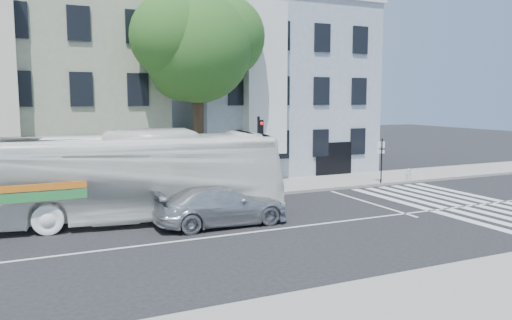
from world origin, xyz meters
TOP-DOWN VIEW (x-y plane):
  - ground at (0.00, 0.00)m, footprint 120.00×120.00m
  - sidewalk_far at (0.00, 8.00)m, footprint 80.00×4.00m
  - sidewalk_near at (0.00, -8.00)m, footprint 80.00×4.00m
  - building_left at (-7.00, 15.00)m, footprint 12.00×10.00m
  - building_right at (7.00, 15.00)m, footprint 12.00×10.00m
  - street_tree at (0.06, 8.74)m, footprint 7.30×5.90m
  - bus at (-4.93, 3.79)m, footprint 4.78×13.44m
  - sedan at (-1.38, 1.55)m, footprint 2.20×5.33m
  - hedge at (-6.17, 6.30)m, footprint 8.26×3.74m
  - traffic_signal at (2.51, 6.35)m, footprint 0.41×0.52m
  - fire_hydrant at (12.24, 6.30)m, footprint 0.37×0.22m
  - far_sign_pole at (10.05, 6.14)m, footprint 0.46×0.20m

SIDE VIEW (x-z plane):
  - ground at x=0.00m, z-range 0.00..0.00m
  - sidewalk_far at x=0.00m, z-range 0.00..0.15m
  - sidewalk_near at x=0.00m, z-range 0.00..0.15m
  - fire_hydrant at x=12.24m, z-range 0.16..0.84m
  - hedge at x=-6.17m, z-range 0.15..0.85m
  - sedan at x=-1.38m, z-range 0.00..1.54m
  - far_sign_pole at x=10.05m, z-range 0.49..3.03m
  - bus at x=-4.93m, z-range 0.00..3.66m
  - traffic_signal at x=2.51m, z-range 0.59..4.63m
  - building_left at x=-7.00m, z-range 0.00..11.00m
  - building_right at x=7.00m, z-range 0.00..11.00m
  - street_tree at x=0.06m, z-range 2.28..13.38m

